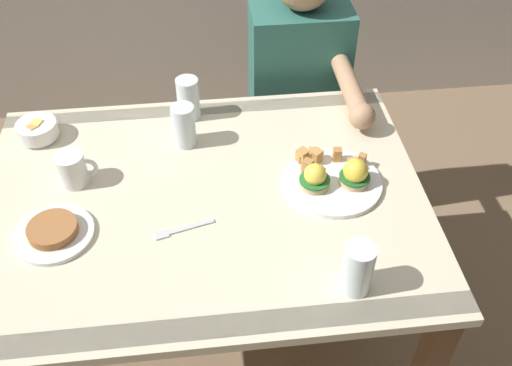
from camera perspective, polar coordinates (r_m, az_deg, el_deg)
The scene contains 11 objects.
ground_plane at distance 2.13m, azimuth -3.96°, elevation -15.62°, with size 6.00×6.00×0.00m, color #7F664C.
dining_table at distance 1.62m, azimuth -5.03°, elevation -4.13°, with size 1.20×0.90×0.74m.
eggs_benedict_plate at distance 1.57m, azimuth 7.71°, elevation 0.63°, with size 0.27×0.27×0.09m.
fruit_bowl at distance 1.83m, azimuth -20.95°, elevation 4.92°, with size 0.12×0.12×0.06m.
coffee_mug at distance 1.63m, azimuth -17.84°, elevation 1.41°, with size 0.11×0.08×0.09m.
fork at distance 1.47m, azimuth -7.53°, elevation -4.64°, with size 0.15×0.06×0.00m.
water_glass_near at distance 1.68m, azimuth -7.20°, elevation 5.56°, with size 0.07×0.07×0.13m.
water_glass_far at distance 1.32m, azimuth 10.04°, elevation -8.59°, with size 0.07×0.07×0.14m.
water_glass_extra at distance 1.79m, azimuth -6.74°, elevation 8.11°, with size 0.07×0.07×0.13m.
side_plate at distance 1.52m, azimuth -19.54°, elevation -4.63°, with size 0.20×0.20×0.04m.
diner_person at distance 2.09m, azimuth 4.39°, elevation 9.27°, with size 0.34×0.54×1.14m.
Camera 1 is at (0.02, -1.09, 1.83)m, focal length 40.13 mm.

